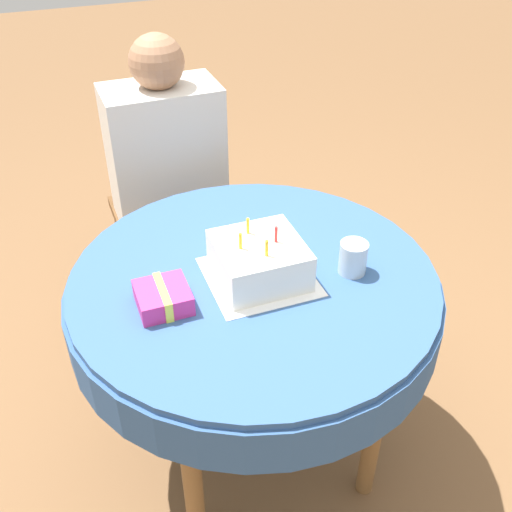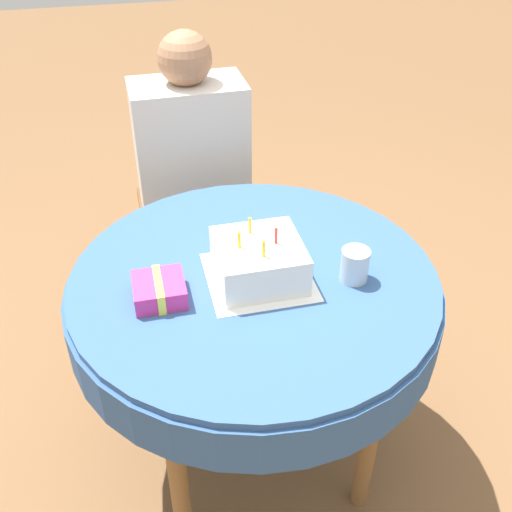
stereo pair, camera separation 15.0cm
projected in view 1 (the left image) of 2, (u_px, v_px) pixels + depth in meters
The scene contains 8 objects.
ground_plane at pixel (254, 445), 1.96m from camera, with size 12.00×12.00×0.00m, color brown.
dining_table at pixel (254, 301), 1.59m from camera, with size 0.97×0.97×0.71m.
chair at pixel (166, 199), 2.26m from camera, with size 0.41×0.41×0.89m.
person at pixel (168, 165), 2.08m from camera, with size 0.39×0.33×1.12m.
napkin at pixel (259, 277), 1.53m from camera, with size 0.26×0.26×0.00m.
birthday_cake at pixel (259, 260), 1.50m from camera, with size 0.21×0.21×0.15m.
drinking_glass at pixel (353, 258), 1.52m from camera, with size 0.07×0.07×0.09m.
gift_box at pixel (163, 297), 1.43m from camera, with size 0.12×0.13×0.06m.
Camera 1 is at (-0.42, -1.14, 1.65)m, focal length 42.00 mm.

